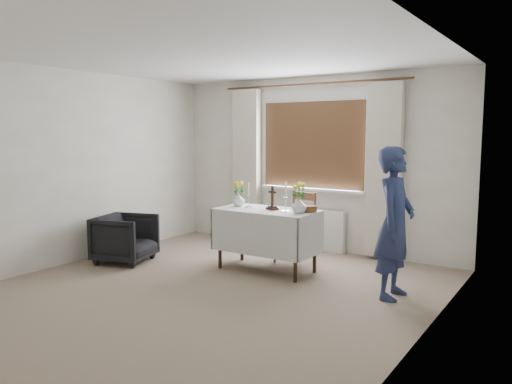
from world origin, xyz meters
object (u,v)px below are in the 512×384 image
wooden_chair (295,228)px  flower_vase_right (299,205)px  person (395,223)px  altar_table (267,240)px  armchair (125,238)px  flower_vase_left (238,200)px  wooden_cross (272,198)px

wooden_chair → flower_vase_right: bearing=-44.4°
flower_vase_right → person: bearing=-4.9°
altar_table → flower_vase_right: flower_vase_right is taller
armchair → person: person is taller
person → flower_vase_right: size_ratio=8.37×
altar_table → flower_vase_right: bearing=-4.2°
armchair → flower_vase_left: (1.31, 0.72, 0.53)m
wooden_chair → flower_vase_right: flower_vase_right is taller
person → wooden_cross: (-1.57, 0.16, 0.13)m
flower_vase_right → flower_vase_left: bearing=175.4°
person → flower_vase_left: bearing=84.9°
person → altar_table: bearing=85.0°
wooden_chair → armchair: (-1.87, -1.21, -0.15)m
person → flower_vase_right: bearing=84.8°
wooden_cross → flower_vase_right: size_ratio=1.57×
flower_vase_right → armchair: bearing=-163.8°
wooden_chair → flower_vase_right: size_ratio=4.97×
wooden_chair → wooden_cross: (-0.04, -0.50, 0.44)m
wooden_cross → flower_vase_left: size_ratio=1.73×
armchair → wooden_cross: (1.83, 0.71, 0.59)m
wooden_cross → person: bearing=14.3°
person → flower_vase_right: person is taller
altar_table → wooden_chair: size_ratio=1.34×
altar_table → wooden_chair: 0.54m
wooden_chair → person: 1.70m
flower_vase_left → flower_vase_right: flower_vase_right is taller
wooden_cross → flower_vase_right: (0.40, -0.06, -0.05)m
wooden_chair → wooden_cross: bearing=-81.7°
altar_table → flower_vase_left: flower_vase_left is taller
altar_table → person: bearing=-4.7°
altar_table → armchair: altar_table is taller
armchair → flower_vase_right: size_ratio=3.70×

